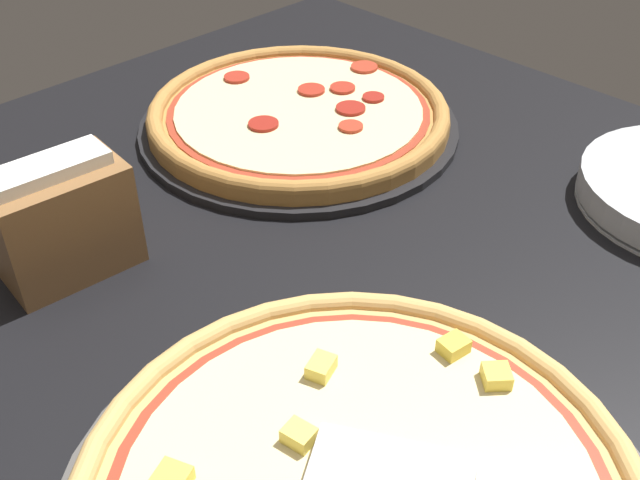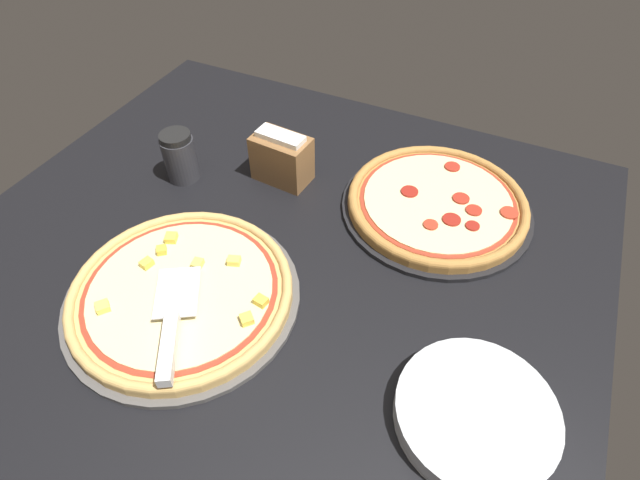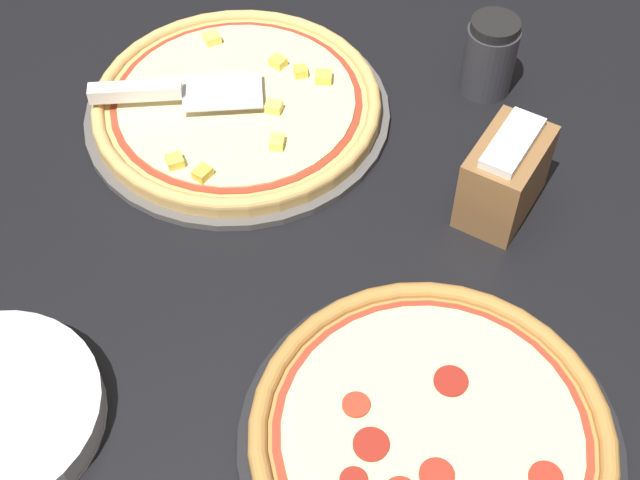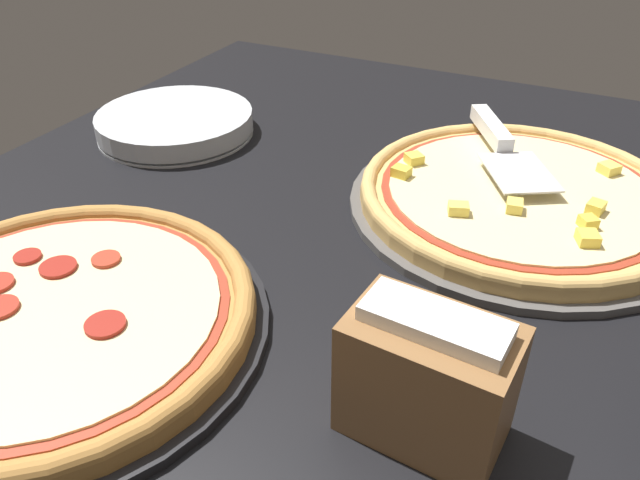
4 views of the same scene
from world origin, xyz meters
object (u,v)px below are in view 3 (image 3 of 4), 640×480
Objects in this scene: pizza_front at (237,103)px; pizza_back at (431,434)px; parmesan_shaker at (490,56)px; napkin_holder at (505,175)px; serving_spatula at (158,91)px.

pizza_back is (34.07, 41.81, 0.01)cm from pizza_front.
parmesan_shaker is at bearing 125.66° from pizza_front.
pizza_back is at bearing 13.90° from parmesan_shaker.
parmesan_shaker is at bearing -155.92° from napkin_holder.
pizza_back is at bearing 7.32° from napkin_holder.
pizza_back is 1.68× the size of serving_spatula.
parmesan_shaker reaches higher than pizza_back.
pizza_front is 53.94cm from pizza_back.
serving_spatula is at bearing -119.64° from pizza_back.
serving_spatula reaches higher than pizza_back.
parmesan_shaker is (-54.41, -13.47, 3.31)cm from pizza_back.
pizza_back is 3.27× the size of parmesan_shaker.
parmesan_shaker is (-20.34, 28.34, 3.32)cm from pizza_front.
parmesan_shaker is at bearing -166.10° from pizza_back.
pizza_front is 1.05× the size of pizza_back.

